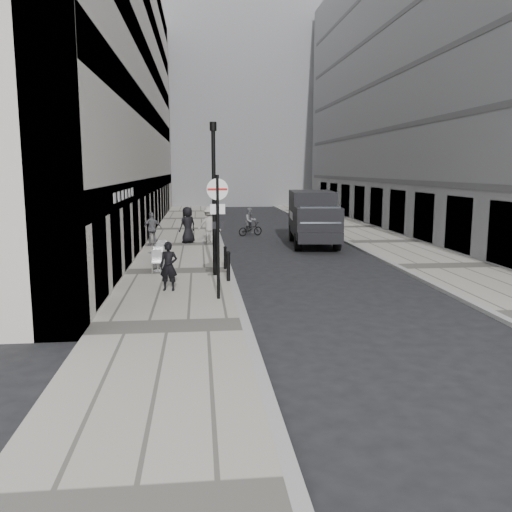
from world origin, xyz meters
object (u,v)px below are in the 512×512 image
at_px(panel_van, 313,215).
at_px(cyclist, 250,225).
at_px(walking_man, 169,266).
at_px(lamppost, 214,192).
at_px(sign_post, 218,220).

relative_size(panel_van, cyclist, 3.65).
bearing_deg(walking_man, cyclist, 87.16).
xyz_separation_m(walking_man, lamppost, (1.58, 2.46, 2.32)).
height_order(lamppost, panel_van, lamppost).
relative_size(walking_man, lamppost, 0.29).
bearing_deg(walking_man, panel_van, 69.24).
height_order(lamppost, cyclist, lamppost).
bearing_deg(cyclist, walking_man, -128.85).
bearing_deg(sign_post, walking_man, 134.88).
relative_size(walking_man, sign_post, 0.43).
xyz_separation_m(walking_man, panel_van, (7.13, 10.98, 0.69)).
distance_m(walking_man, cyclist, 15.92).
xyz_separation_m(sign_post, panel_van, (5.55, 12.28, -0.93)).
relative_size(lamppost, panel_van, 0.90).
bearing_deg(sign_post, lamppost, 84.60).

